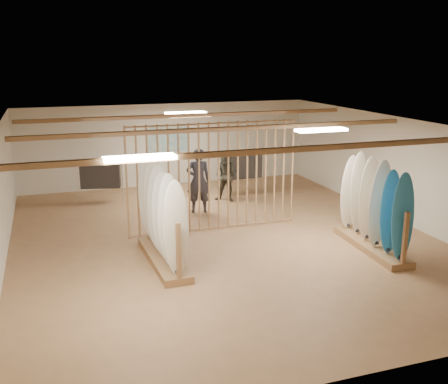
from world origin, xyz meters
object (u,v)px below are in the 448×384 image
object	(u,v)px
rack_left	(162,230)
shopper_b	(227,173)
rack_right	(373,219)
clothing_rack_a	(100,175)
clothing_rack_b	(241,165)
shopper_a	(198,176)

from	to	relation	value
rack_left	shopper_b	bearing A→B (deg)	53.91
rack_right	clothing_rack_a	world-z (taller)	rack_right
clothing_rack_b	shopper_b	world-z (taller)	shopper_b
rack_right	clothing_rack_b	world-z (taller)	rack_right
rack_right	clothing_rack_b	distance (m)	5.75
clothing_rack_a	shopper_a	world-z (taller)	shopper_a
rack_left	shopper_a	bearing A→B (deg)	60.78
clothing_rack_b	rack_left	bearing A→B (deg)	-128.19
rack_left	shopper_b	distance (m)	5.15
shopper_a	shopper_b	distance (m)	1.44
clothing_rack_b	shopper_a	bearing A→B (deg)	-143.18
rack_left	shopper_a	world-z (taller)	rack_left
rack_right	shopper_b	bearing A→B (deg)	113.57
shopper_a	shopper_b	size ratio (longest dim) A/B	1.19
rack_left	rack_right	size ratio (longest dim) A/B	1.01
shopper_a	rack_right	bearing A→B (deg)	138.03
clothing_rack_b	shopper_b	bearing A→B (deg)	-141.00
rack_left	clothing_rack_a	distance (m)	5.28
shopper_b	clothing_rack_b	bearing A→B (deg)	76.50
rack_left	shopper_a	xyz separation A→B (m)	(1.79, 3.39, 0.32)
rack_left	clothing_rack_b	bearing A→B (deg)	51.61
rack_right	clothing_rack_a	bearing A→B (deg)	136.17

